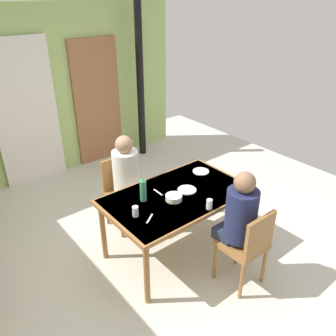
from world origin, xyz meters
TOP-DOWN VIEW (x-y plane):
  - ground_plane at (0.00, 0.00)m, footprint 6.93×6.93m
  - wall_back at (0.00, 2.67)m, footprint 4.74×0.10m
  - door_wooden at (0.92, 2.59)m, footprint 0.80×0.05m
  - stove_pipe_column at (1.59, 2.32)m, footprint 0.12×0.12m
  - curtain_panel at (-0.23, 2.57)m, footprint 0.90×0.03m
  - dining_table at (0.37, -0.06)m, footprint 1.52×0.93m
  - chair_near_diner at (0.57, -0.88)m, footprint 0.40×0.40m
  - chair_far_diner at (0.19, 0.76)m, footprint 0.40×0.40m
  - person_near_diner at (0.57, -0.74)m, footprint 0.30×0.37m
  - person_far_diner at (0.19, 0.62)m, footprint 0.30×0.37m
  - water_bottle_green_near at (0.04, 0.07)m, footprint 0.07×0.07m
  - serving_bowl_center at (0.28, -0.12)m, footprint 0.17×0.17m
  - dinner_plate_near_left at (0.51, -0.07)m, footprint 0.20×0.20m
  - dinner_plate_near_right at (0.91, 0.14)m, footprint 0.19×0.19m
  - drinking_glass_by_near_diner at (0.45, -0.46)m, footprint 0.06×0.06m
  - drinking_glass_by_far_diner at (-0.18, -0.11)m, footprint 0.06×0.06m
  - cutlery_knife_near at (0.24, 0.09)m, footprint 0.02×0.15m
  - cutlery_fork_near at (-0.10, -0.23)m, footprint 0.13×0.10m

SIDE VIEW (x-z plane):
  - ground_plane at x=0.00m, z-range 0.00..0.00m
  - chair_near_diner at x=0.57m, z-range 0.06..0.93m
  - chair_far_diner at x=0.19m, z-range 0.06..0.93m
  - dining_table at x=0.37m, z-range 0.30..1.04m
  - cutlery_knife_near at x=0.24m, z-range 0.74..0.74m
  - cutlery_fork_near at x=-0.10m, z-range 0.74..0.74m
  - dinner_plate_near_left at x=0.51m, z-range 0.74..0.75m
  - dinner_plate_near_right at x=0.91m, z-range 0.74..0.75m
  - serving_bowl_center at x=0.28m, z-range 0.74..0.79m
  - person_near_diner at x=0.57m, z-range 0.40..1.17m
  - person_far_diner at x=0.19m, z-range 0.40..1.17m
  - drinking_glass_by_near_diner at x=0.45m, z-range 0.74..0.84m
  - drinking_glass_by_far_diner at x=-0.18m, z-range 0.74..0.84m
  - water_bottle_green_near at x=0.04m, z-range 0.73..0.99m
  - door_wooden at x=0.92m, z-range 0.00..2.00m
  - curtain_panel at x=-0.23m, z-range 0.00..2.10m
  - wall_back at x=0.00m, z-range 0.00..2.50m
  - stove_pipe_column at x=1.59m, z-range 0.00..2.50m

